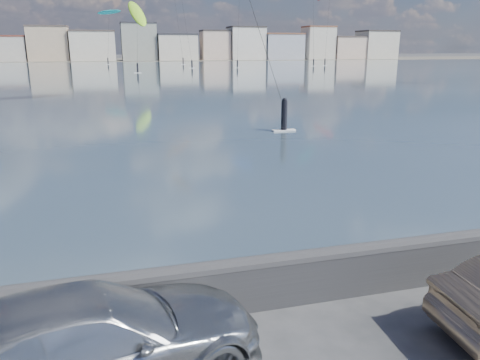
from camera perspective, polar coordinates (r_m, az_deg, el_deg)
The scene contains 7 objects.
bay_water at distance 96.56m, azimuth -14.94°, elevation 12.45°, with size 500.00×177.00×0.00m, color #314758.
far_shore_strip at distance 204.99m, azimuth -15.53°, elevation 13.93°, with size 500.00×60.00×0.00m, color #4C473D.
seawall at distance 8.86m, azimuth -4.10°, elevation -12.87°, with size 400.00×0.36×1.08m.
far_buildings at distance 190.95m, azimuth -15.22°, elevation 15.66°, with size 240.79×13.26×14.60m.
car_silver at distance 7.42m, azimuth -17.91°, elevation -18.27°, with size 2.13×5.23×1.52m, color #A3A7AB.
kitesurfer_0 at distance 112.07m, azimuth -12.44°, elevation 19.15°, with size 4.97×20.54×15.49m.
kitesurfer_4 at distance 156.81m, azimuth -15.68°, elevation 18.99°, with size 7.85×10.61×16.42m.
Camera 1 is at (-1.47, -4.93, 4.83)m, focal length 35.00 mm.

